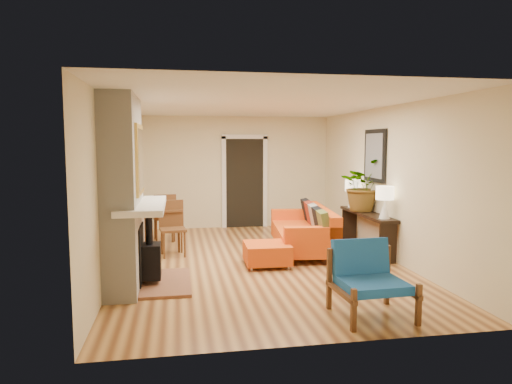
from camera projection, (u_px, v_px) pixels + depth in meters
room_shell at (264, 176)px, 10.20m from camera, size 6.50×6.50×6.50m
fireplace at (126, 197)px, 6.20m from camera, size 1.09×1.68×2.60m
sofa at (307, 230)px, 8.39m from camera, size 1.17×2.28×0.86m
ottoman at (267, 253)px, 7.37m from camera, size 0.73×0.73×0.36m
blue_chair at (368, 275)px, 5.26m from camera, size 0.84×0.83×0.84m
dining_table at (164, 215)px, 8.59m from camera, size 0.92×1.83×0.96m
console_table at (367, 221)px, 8.27m from camera, size 0.34×1.85×0.72m
lamp_near at (385, 198)px, 7.54m from camera, size 0.30×0.30×0.54m
lamp_far at (353, 190)px, 8.92m from camera, size 0.30×0.30×0.54m
houseplant at (363, 185)px, 8.41m from camera, size 1.08×1.01×0.96m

